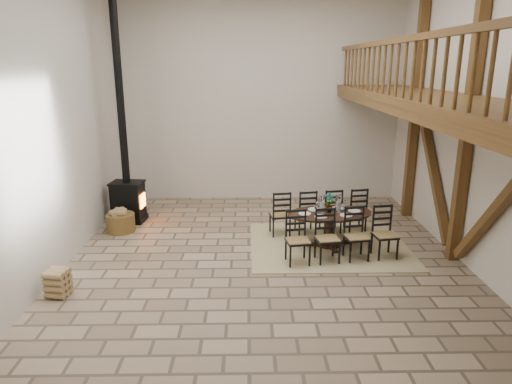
{
  "coord_description": "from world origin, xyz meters",
  "views": [
    {
      "loc": [
        -0.31,
        -7.57,
        3.4
      ],
      "look_at": [
        -0.16,
        0.4,
        1.16
      ],
      "focal_mm": 32.0,
      "sensor_mm": 36.0,
      "label": 1
    }
  ],
  "objects_px": {
    "dining_table": "(329,229)",
    "log_stack": "(58,283)",
    "log_basket": "(121,222)",
    "wood_stove": "(126,173)"
  },
  "relations": [
    {
      "from": "dining_table",
      "to": "log_stack",
      "type": "height_order",
      "value": "dining_table"
    },
    {
      "from": "log_stack",
      "to": "log_basket",
      "type": "bearing_deg",
      "value": 85.74
    },
    {
      "from": "log_basket",
      "to": "log_stack",
      "type": "bearing_deg",
      "value": -94.26
    },
    {
      "from": "dining_table",
      "to": "wood_stove",
      "type": "bearing_deg",
      "value": 151.73
    },
    {
      "from": "log_basket",
      "to": "log_stack",
      "type": "distance_m",
      "value": 2.78
    },
    {
      "from": "wood_stove",
      "to": "log_basket",
      "type": "height_order",
      "value": "wood_stove"
    },
    {
      "from": "log_basket",
      "to": "wood_stove",
      "type": "bearing_deg",
      "value": 88.91
    },
    {
      "from": "dining_table",
      "to": "log_basket",
      "type": "height_order",
      "value": "dining_table"
    },
    {
      "from": "dining_table",
      "to": "log_basket",
      "type": "relative_size",
      "value": 3.86
    },
    {
      "from": "dining_table",
      "to": "wood_stove",
      "type": "relative_size",
      "value": 0.45
    }
  ]
}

